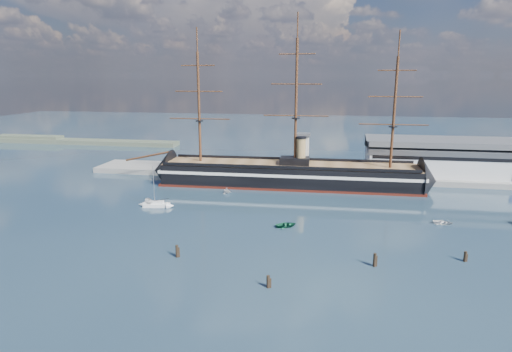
# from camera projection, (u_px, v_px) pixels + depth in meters

# --- Properties ---
(ground) EXTENTS (600.00, 600.00, 0.00)m
(ground) POSITION_uv_depth(u_px,v_px,m) (286.00, 202.00, 131.36)
(ground) COLOR #1B2C3E
(ground) RESTS_ON ground
(quay) EXTENTS (180.00, 18.00, 2.00)m
(quay) POSITION_uv_depth(u_px,v_px,m) (321.00, 177.00, 164.21)
(quay) COLOR slate
(quay) RESTS_ON ground
(warehouse) EXTENTS (63.00, 21.00, 11.60)m
(warehouse) POSITION_uv_depth(u_px,v_px,m) (453.00, 158.00, 158.21)
(warehouse) COLOR #B7BABC
(warehouse) RESTS_ON ground
(quay_tower) EXTENTS (5.00, 5.00, 15.00)m
(quay_tower) POSITION_uv_depth(u_px,v_px,m) (303.00, 152.00, 160.27)
(quay_tower) COLOR silver
(quay_tower) RESTS_ON ground
(shoreline) EXTENTS (120.00, 10.00, 4.00)m
(shoreline) POSITION_uv_depth(u_px,v_px,m) (62.00, 141.00, 245.36)
(shoreline) COLOR #3F4C38
(shoreline) RESTS_ON ground
(warship) EXTENTS (113.04, 18.07, 53.94)m
(warship) POSITION_uv_depth(u_px,v_px,m) (284.00, 174.00, 150.08)
(warship) COLOR black
(warship) RESTS_ON ground
(sailboat) EXTENTS (8.00, 3.50, 12.37)m
(sailboat) POSITION_uv_depth(u_px,v_px,m) (157.00, 204.00, 126.24)
(sailboat) COLOR silver
(sailboat) RESTS_ON ground
(motorboat_a) EXTENTS (6.25, 5.29, 2.43)m
(motorboat_a) POSITION_uv_depth(u_px,v_px,m) (149.00, 206.00, 127.45)
(motorboat_a) COLOR silver
(motorboat_a) RESTS_ON ground
(motorboat_b) EXTENTS (2.71, 3.62, 1.57)m
(motorboat_b) POSITION_uv_depth(u_px,v_px,m) (286.00, 227.00, 109.69)
(motorboat_b) COLOR #135738
(motorboat_b) RESTS_ON ground
(motorboat_d) EXTENTS (5.53, 5.63, 2.02)m
(motorboat_d) POSITION_uv_depth(u_px,v_px,m) (227.00, 193.00, 140.93)
(motorboat_d) COLOR silver
(motorboat_d) RESTS_ON ground
(motorboat_e) EXTENTS (1.63, 3.15, 1.40)m
(motorboat_e) POSITION_uv_depth(u_px,v_px,m) (443.00, 224.00, 111.63)
(motorboat_e) COLOR silver
(motorboat_e) RESTS_ON ground
(piling_near_left) EXTENTS (0.64, 0.64, 3.42)m
(piling_near_left) POSITION_uv_depth(u_px,v_px,m) (177.00, 257.00, 91.42)
(piling_near_left) COLOR black
(piling_near_left) RESTS_ON ground
(piling_near_mid) EXTENTS (0.64, 0.64, 3.09)m
(piling_near_mid) POSITION_uv_depth(u_px,v_px,m) (268.00, 288.00, 78.23)
(piling_near_mid) COLOR black
(piling_near_mid) RESTS_ON ground
(piling_near_right) EXTENTS (0.64, 0.64, 3.57)m
(piling_near_right) POSITION_uv_depth(u_px,v_px,m) (374.00, 266.00, 86.91)
(piling_near_right) COLOR black
(piling_near_right) RESTS_ON ground
(piling_far_right) EXTENTS (0.64, 0.64, 2.92)m
(piling_far_right) POSITION_uv_depth(u_px,v_px,m) (465.00, 261.00, 89.25)
(piling_far_right) COLOR black
(piling_far_right) RESTS_ON ground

